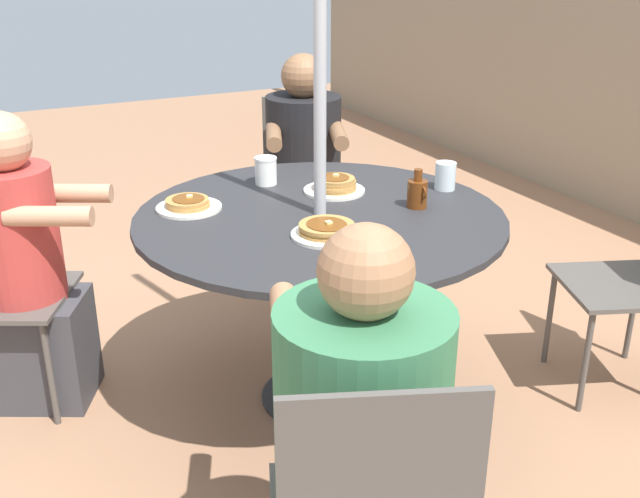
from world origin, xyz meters
TOP-DOWN VIEW (x-y plane):
  - ground_plane at (0.00, 0.00)m, footprint 12.00×12.00m
  - patio_table at (0.00, 0.00)m, footprint 1.31×1.31m
  - umbrella_pole at (0.00, 0.00)m, footprint 0.04×0.04m
  - diner_north at (0.98, -0.39)m, footprint 0.62×0.55m
  - patio_chair_south at (-1.14, 0.47)m, footprint 0.55×0.55m
  - diner_south at (-0.98, 0.41)m, footprint 0.61×0.52m
  - diner_west at (-0.49, -0.95)m, footprint 0.47×0.52m
  - pancake_plate_a at (-0.19, 0.16)m, footprint 0.23×0.23m
  - pancake_plate_b at (0.20, -0.08)m, footprint 0.23×0.23m
  - pancake_plate_c at (-0.25, -0.40)m, footprint 0.23×0.23m
  - syrup_bottle at (0.10, 0.34)m, footprint 0.09×0.07m
  - coffee_cup at (-0.40, -0.04)m, footprint 0.09×0.09m
  - drinking_glass_a at (-0.03, 0.56)m, footprint 0.08×0.08m

SIDE VIEW (x-z plane):
  - ground_plane at x=0.00m, z-range 0.00..0.00m
  - diner_north at x=0.98m, z-range -0.06..1.07m
  - patio_chair_south at x=-1.14m, z-range 0.06..0.97m
  - diner_west at x=-0.49m, z-range -0.04..1.09m
  - diner_south at x=-0.98m, z-range -0.05..1.11m
  - patio_table at x=0.00m, z-range 0.29..1.05m
  - pancake_plate_c at x=-0.25m, z-range 0.75..0.80m
  - pancake_plate_b at x=0.20m, z-range 0.76..0.81m
  - pancake_plate_a at x=-0.19m, z-range 0.75..0.82m
  - drinking_glass_a at x=-0.03m, z-range 0.76..0.87m
  - coffee_cup at x=-0.40m, z-range 0.76..0.87m
  - syrup_bottle at x=0.10m, z-range 0.75..0.89m
  - umbrella_pole at x=0.00m, z-range 0.00..2.50m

